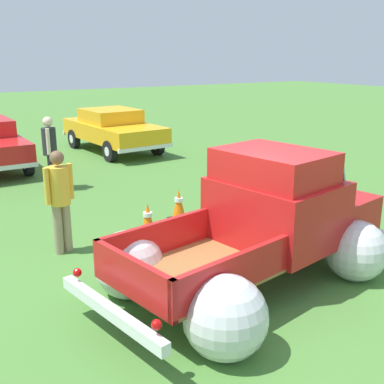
{
  "coord_description": "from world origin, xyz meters",
  "views": [
    {
      "loc": [
        -3.95,
        -4.87,
        3.22
      ],
      "look_at": [
        0.0,
        1.42,
        1.07
      ],
      "focal_mm": 44.54,
      "sensor_mm": 36.0,
      "label": 1
    }
  ],
  "objects_px": {
    "show_car_1": "(113,129)",
    "lane_cone_0": "(148,220)",
    "lane_cone_1": "(179,205)",
    "spectator_2": "(50,148)",
    "vintage_pickup_truck": "(264,230)",
    "spectator_0": "(60,195)"
  },
  "relations": [
    {
      "from": "lane_cone_0",
      "to": "show_car_1",
      "type": "bearing_deg",
      "value": 71.21
    },
    {
      "from": "show_car_1",
      "to": "lane_cone_0",
      "type": "distance_m",
      "value": 8.22
    },
    {
      "from": "spectator_0",
      "to": "lane_cone_0",
      "type": "height_order",
      "value": "spectator_0"
    },
    {
      "from": "show_car_1",
      "to": "spectator_2",
      "type": "distance_m",
      "value": 4.89
    },
    {
      "from": "lane_cone_0",
      "to": "lane_cone_1",
      "type": "xyz_separation_m",
      "value": [
        0.94,
        0.48,
        0.0
      ]
    },
    {
      "from": "vintage_pickup_truck",
      "to": "spectator_2",
      "type": "distance_m",
      "value": 6.63
    },
    {
      "from": "vintage_pickup_truck",
      "to": "show_car_1",
      "type": "height_order",
      "value": "vintage_pickup_truck"
    },
    {
      "from": "spectator_0",
      "to": "lane_cone_0",
      "type": "relative_size",
      "value": 2.76
    },
    {
      "from": "spectator_2",
      "to": "lane_cone_0",
      "type": "xyz_separation_m",
      "value": [
        0.56,
        -4.08,
        -0.72
      ]
    },
    {
      "from": "spectator_2",
      "to": "lane_cone_1",
      "type": "xyz_separation_m",
      "value": [
        1.49,
        -3.6,
        -0.72
      ]
    },
    {
      "from": "vintage_pickup_truck",
      "to": "spectator_0",
      "type": "distance_m",
      "value": 3.36
    },
    {
      "from": "spectator_0",
      "to": "show_car_1",
      "type": "bearing_deg",
      "value": -44.19
    },
    {
      "from": "spectator_2",
      "to": "show_car_1",
      "type": "bearing_deg",
      "value": 70.52
    },
    {
      "from": "show_car_1",
      "to": "lane_cone_1",
      "type": "distance_m",
      "value": 7.51
    },
    {
      "from": "lane_cone_0",
      "to": "lane_cone_1",
      "type": "bearing_deg",
      "value": 26.93
    },
    {
      "from": "spectator_2",
      "to": "lane_cone_0",
      "type": "height_order",
      "value": "spectator_2"
    },
    {
      "from": "vintage_pickup_truck",
      "to": "spectator_2",
      "type": "bearing_deg",
      "value": 90.59
    },
    {
      "from": "show_car_1",
      "to": "lane_cone_1",
      "type": "relative_size",
      "value": 7.17
    },
    {
      "from": "show_car_1",
      "to": "spectator_0",
      "type": "bearing_deg",
      "value": -32.6
    },
    {
      "from": "lane_cone_0",
      "to": "vintage_pickup_truck",
      "type": "bearing_deg",
      "value": -75.02
    },
    {
      "from": "show_car_1",
      "to": "lane_cone_0",
      "type": "xyz_separation_m",
      "value": [
        -2.64,
        -7.77,
        -0.47
      ]
    },
    {
      "from": "spectator_2",
      "to": "lane_cone_0",
      "type": "relative_size",
      "value": 2.84
    }
  ]
}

